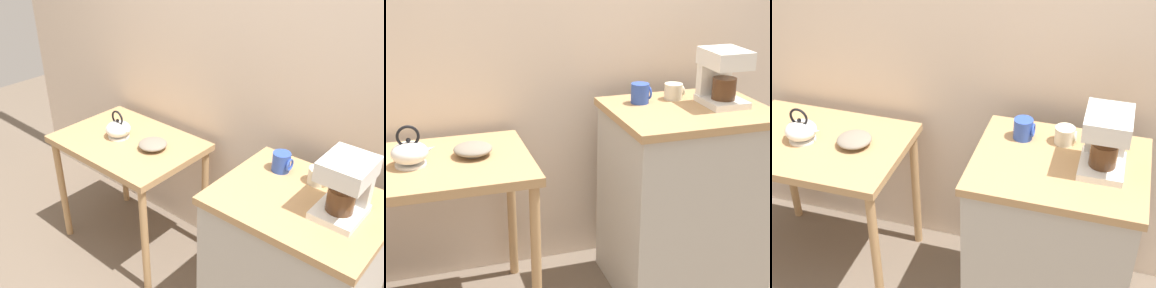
% 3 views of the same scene
% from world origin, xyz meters
% --- Properties ---
extents(wooden_table, '(0.86, 0.61, 0.77)m').
position_xyz_m(wooden_table, '(-0.63, 0.01, 0.67)').
color(wooden_table, tan).
rests_on(wooden_table, ground_plane).
extents(kitchen_counter, '(0.72, 0.59, 0.92)m').
position_xyz_m(kitchen_counter, '(0.55, -0.05, 0.46)').
color(kitchen_counter, '#BCB7AD').
rests_on(kitchen_counter, ground_plane).
extents(bowl_stoneware, '(0.17, 0.17, 0.05)m').
position_xyz_m(bowl_stoneware, '(-0.43, 0.03, 0.80)').
color(bowl_stoneware, gray).
rests_on(bowl_stoneware, wooden_table).
extents(teakettle, '(0.19, 0.15, 0.18)m').
position_xyz_m(teakettle, '(-0.70, -0.00, 0.83)').
color(teakettle, white).
rests_on(teakettle, wooden_table).
extents(coffee_maker, '(0.18, 0.22, 0.26)m').
position_xyz_m(coffee_maker, '(0.72, -0.02, 1.06)').
color(coffee_maker, white).
rests_on(coffee_maker, kitchen_counter).
extents(mug_small_cream, '(0.09, 0.09, 0.08)m').
position_xyz_m(mug_small_cream, '(0.55, 0.11, 0.96)').
color(mug_small_cream, beige).
rests_on(mug_small_cream, kitchen_counter).
extents(mug_blue, '(0.09, 0.09, 0.09)m').
position_xyz_m(mug_blue, '(0.37, 0.09, 0.97)').
color(mug_blue, '#2D4CAD').
rests_on(mug_blue, kitchen_counter).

